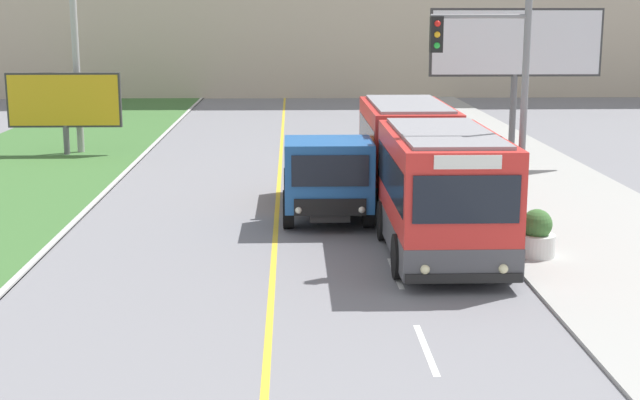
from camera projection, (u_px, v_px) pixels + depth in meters
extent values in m
cube|color=silver|center=(426.00, 349.00, 15.44)|extent=(0.12, 2.40, 0.01)
cube|color=silver|center=(395.00, 273.00, 19.94)|extent=(0.12, 2.40, 0.01)
cube|color=silver|center=(376.00, 225.00, 24.44)|extent=(0.12, 2.40, 0.01)
cube|color=silver|center=(363.00, 192.00, 28.93)|extent=(0.12, 2.40, 0.01)
cube|color=silver|center=(353.00, 168.00, 33.43)|extent=(0.12, 2.40, 0.01)
cube|color=red|center=(442.00, 191.00, 20.79)|extent=(2.48, 5.64, 2.70)
cube|color=#4C4C51|center=(441.00, 233.00, 21.00)|extent=(2.50, 5.66, 0.70)
cube|color=black|center=(443.00, 174.00, 20.71)|extent=(2.51, 5.19, 0.94)
cube|color=gray|center=(444.00, 132.00, 20.50)|extent=(2.11, 5.08, 0.08)
cube|color=red|center=(407.00, 149.00, 27.19)|extent=(2.48, 5.64, 2.70)
cube|color=#4C4C51|center=(406.00, 181.00, 27.39)|extent=(2.50, 5.66, 0.70)
cube|color=black|center=(407.00, 136.00, 27.10)|extent=(2.51, 5.19, 0.94)
cube|color=gray|center=(408.00, 104.00, 26.90)|extent=(2.11, 5.08, 0.08)
cube|color=#474747|center=(422.00, 167.00, 23.99)|extent=(2.28, 0.90, 2.48)
cube|color=black|center=(467.00, 200.00, 17.93)|extent=(2.19, 0.04, 0.99)
cube|color=black|center=(464.00, 278.00, 18.26)|extent=(2.43, 0.06, 0.20)
sphere|color=#F4EAB2|center=(425.00, 270.00, 18.19)|extent=(0.20, 0.20, 0.20)
sphere|color=#F4EAB2|center=(503.00, 269.00, 18.24)|extent=(0.20, 0.20, 0.20)
cube|color=white|center=(468.00, 162.00, 17.77)|extent=(1.37, 0.04, 0.28)
cylinder|color=black|center=(399.00, 256.00, 19.44)|extent=(0.28, 1.00, 1.00)
cylinder|color=black|center=(506.00, 255.00, 19.52)|extent=(0.28, 1.00, 1.00)
cylinder|color=black|center=(384.00, 221.00, 22.75)|extent=(0.28, 1.00, 1.00)
cylinder|color=black|center=(475.00, 220.00, 22.83)|extent=(0.28, 1.00, 1.00)
cylinder|color=black|center=(366.00, 182.00, 27.93)|extent=(0.28, 1.00, 1.00)
cylinder|color=black|center=(441.00, 182.00, 28.01)|extent=(0.28, 1.00, 1.00)
cube|color=black|center=(326.00, 196.00, 26.09)|extent=(1.06, 5.94, 0.20)
cube|color=#235BA3|center=(328.00, 174.00, 24.06)|extent=(2.35, 2.20, 1.81)
cube|color=black|center=(330.00, 171.00, 22.90)|extent=(2.00, 0.04, 0.82)
cube|color=black|center=(330.00, 207.00, 23.09)|extent=(1.88, 0.06, 0.44)
sphere|color=silver|center=(298.00, 210.00, 23.07)|extent=(0.18, 0.18, 0.18)
sphere|color=silver|center=(362.00, 210.00, 23.12)|extent=(0.18, 0.18, 0.18)
cube|color=orange|center=(324.00, 183.00, 27.26)|extent=(2.23, 3.48, 0.12)
cube|color=orange|center=(289.00, 164.00, 27.10)|extent=(0.12, 3.48, 1.28)
cube|color=orange|center=(359.00, 164.00, 27.17)|extent=(0.12, 3.48, 1.28)
cube|color=orange|center=(326.00, 174.00, 25.49)|extent=(2.23, 0.12, 1.28)
cube|color=orange|center=(322.00, 155.00, 28.78)|extent=(2.23, 0.12, 1.28)
cube|color=orange|center=(326.00, 148.00, 25.34)|extent=(2.23, 0.12, 0.24)
cylinder|color=black|center=(289.00, 209.00, 24.00)|extent=(0.30, 1.04, 1.04)
cylinder|color=black|center=(369.00, 209.00, 24.07)|extent=(0.30, 1.04, 1.04)
cylinder|color=black|center=(289.00, 185.00, 27.41)|extent=(0.30, 1.04, 1.04)
cylinder|color=black|center=(359.00, 184.00, 27.48)|extent=(0.30, 1.04, 1.04)
cylinder|color=#9E9E99|center=(73.00, 7.00, 35.80)|extent=(0.28, 0.28, 11.87)
cylinder|color=slate|center=(523.00, 132.00, 20.47)|extent=(0.16, 0.16, 6.04)
cylinder|color=slate|center=(480.00, 16.00, 19.89)|extent=(2.20, 0.10, 0.10)
cube|color=black|center=(436.00, 34.00, 19.94)|extent=(0.28, 0.24, 0.80)
sphere|color=red|center=(438.00, 24.00, 19.77)|extent=(0.14, 0.14, 0.14)
sphere|color=orange|center=(437.00, 35.00, 19.82)|extent=(0.14, 0.14, 0.14)
sphere|color=green|center=(437.00, 45.00, 19.87)|extent=(0.14, 0.14, 0.14)
cylinder|color=#59595B|center=(512.00, 122.00, 33.01)|extent=(0.24, 0.24, 3.49)
cube|color=#333333|center=(516.00, 42.00, 32.41)|extent=(6.31, 0.20, 2.45)
cube|color=silver|center=(517.00, 43.00, 32.31)|extent=(6.15, 0.02, 2.29)
cylinder|color=#59595B|center=(66.00, 140.00, 36.26)|extent=(0.24, 0.24, 1.22)
cube|color=#333333|center=(64.00, 100.00, 35.92)|extent=(4.57, 0.20, 2.20)
cube|color=gold|center=(63.00, 100.00, 35.81)|extent=(4.41, 0.02, 2.04)
cylinder|color=silver|center=(536.00, 245.00, 20.99)|extent=(0.90, 0.90, 0.53)
sphere|color=#3D6B33|center=(537.00, 224.00, 20.88)|extent=(0.72, 0.72, 0.72)
cylinder|color=silver|center=(505.00, 210.00, 24.68)|extent=(0.91, 0.91, 0.54)
sphere|color=#3D6B33|center=(506.00, 192.00, 24.57)|extent=(0.73, 0.73, 0.73)
cylinder|color=silver|center=(477.00, 184.00, 28.36)|extent=(0.94, 0.94, 0.55)
sphere|color=#3D6B33|center=(478.00, 168.00, 28.25)|extent=(0.75, 0.75, 0.75)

